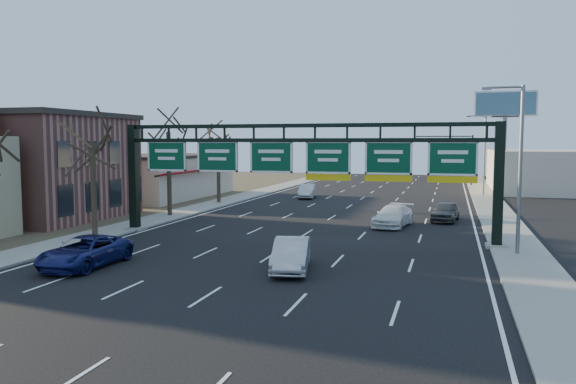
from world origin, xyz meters
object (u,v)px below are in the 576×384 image
(sign_gantry, at_px, (302,165))
(car_white_wagon, at_px, (393,216))
(car_blue_suv, at_px, (85,252))
(car_silver_sedan, at_px, (291,255))

(sign_gantry, bearing_deg, car_white_wagon, 52.96)
(sign_gantry, relative_size, car_white_wagon, 4.77)
(car_white_wagon, bearing_deg, car_blue_suv, -117.41)
(car_silver_sedan, distance_m, car_white_wagon, 15.74)
(car_silver_sedan, bearing_deg, car_white_wagon, 67.33)
(sign_gantry, relative_size, car_blue_suv, 4.63)
(car_blue_suv, height_order, car_silver_sedan, car_silver_sedan)
(sign_gantry, xyz_separation_m, car_blue_suv, (-7.99, -10.79, -3.89))
(sign_gantry, height_order, car_silver_sedan, sign_gantry)
(sign_gantry, distance_m, car_silver_sedan, 9.74)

